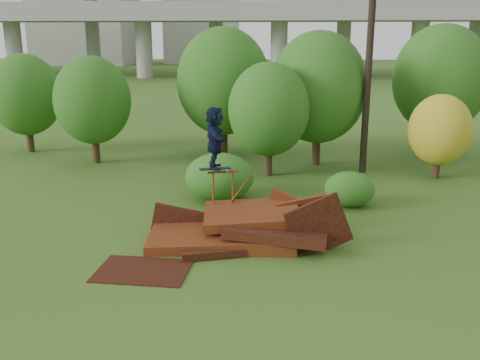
# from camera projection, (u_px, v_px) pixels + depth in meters

# --- Properties ---
(ground) EXTENTS (240.00, 240.00, 0.00)m
(ground) POSITION_uv_depth(u_px,v_px,m) (266.00, 263.00, 13.34)
(ground) COLOR #2D5116
(ground) RESTS_ON ground
(scrap_pile) EXTENTS (5.66, 3.01, 1.87)m
(scrap_pile) POSITION_uv_depth(u_px,v_px,m) (241.00, 229.00, 14.70)
(scrap_pile) COLOR #441B0C
(scrap_pile) RESTS_ON ground
(grind_rail) EXTENTS (0.85, 0.32, 1.79)m
(grind_rail) POSITION_uv_depth(u_px,v_px,m) (223.00, 195.00, 15.30)
(grind_rail) COLOR brown
(grind_rail) RESTS_ON ground
(skateboard) EXTENTS (0.91, 0.49, 0.09)m
(skateboard) POSITION_uv_depth(u_px,v_px,m) (215.00, 169.00, 15.05)
(skateboard) COLOR black
(skateboard) RESTS_ON grind_rail
(skater) EXTENTS (0.76, 1.67, 1.73)m
(skater) POSITION_uv_depth(u_px,v_px,m) (215.00, 138.00, 14.82)
(skater) COLOR black
(skater) RESTS_ON skateboard
(flat_plate) EXTENTS (2.28, 1.69, 0.03)m
(flat_plate) POSITION_uv_depth(u_px,v_px,m) (143.00, 270.00, 12.89)
(flat_plate) COLOR #34140B
(flat_plate) RESTS_ON ground
(tree_0) EXTENTS (3.33, 3.33, 4.69)m
(tree_0) POSITION_uv_depth(u_px,v_px,m) (92.00, 100.00, 23.21)
(tree_0) COLOR black
(tree_0) RESTS_ON ground
(tree_1) EXTENTS (4.25, 4.25, 5.92)m
(tree_1) POSITION_uv_depth(u_px,v_px,m) (223.00, 82.00, 24.37)
(tree_1) COLOR black
(tree_1) RESTS_ON ground
(tree_2) EXTENTS (3.22, 3.22, 4.54)m
(tree_2) POSITION_uv_depth(u_px,v_px,m) (269.00, 110.00, 21.03)
(tree_2) COLOR black
(tree_2) RESTS_ON ground
(tree_3) EXTENTS (4.14, 4.14, 5.74)m
(tree_3) POSITION_uv_depth(u_px,v_px,m) (318.00, 88.00, 22.73)
(tree_3) COLOR black
(tree_3) RESTS_ON ground
(tree_4) EXTENTS (2.42, 2.42, 3.34)m
(tree_4) POSITION_uv_depth(u_px,v_px,m) (440.00, 130.00, 20.81)
(tree_4) COLOR black
(tree_4) RESTS_ON ground
(tree_5) EXTENTS (4.31, 4.31, 6.05)m
(tree_5) POSITION_uv_depth(u_px,v_px,m) (441.00, 79.00, 24.38)
(tree_5) COLOR black
(tree_5) RESTS_ON ground
(tree_6) EXTENTS (3.37, 3.37, 4.71)m
(tree_6) POSITION_uv_depth(u_px,v_px,m) (26.00, 95.00, 25.47)
(tree_6) COLOR black
(tree_6) RESTS_ON ground
(shrub_left) EXTENTS (2.37, 2.18, 1.64)m
(shrub_left) POSITION_uv_depth(u_px,v_px,m) (220.00, 177.00, 18.31)
(shrub_left) COLOR #2A5316
(shrub_left) RESTS_ON ground
(shrub_right) EXTENTS (1.65, 1.51, 1.17)m
(shrub_right) POSITION_uv_depth(u_px,v_px,m) (349.00, 189.00, 17.68)
(shrub_right) COLOR #2A5316
(shrub_right) RESTS_ON ground
(utility_pole) EXTENTS (1.40, 0.28, 9.36)m
(utility_pole) POSITION_uv_depth(u_px,v_px,m) (369.00, 55.00, 21.06)
(utility_pole) COLOR black
(utility_pole) RESTS_ON ground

